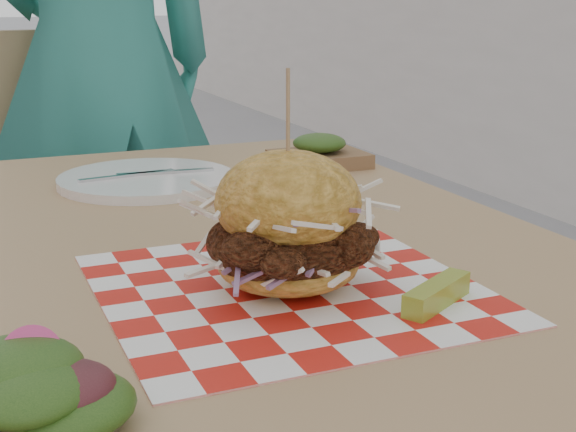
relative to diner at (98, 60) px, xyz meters
name	(u,v)px	position (x,y,z in m)	size (l,w,h in m)	color
diner	(98,60)	(0.00, 0.00, 0.00)	(0.64, 0.42, 1.76)	teal
patio_table	(212,303)	(-0.07, -1.08, -0.21)	(0.80, 1.20, 0.75)	#A2805A
patio_chair	(73,198)	(-0.08, 0.00, -0.33)	(0.47, 0.48, 0.95)	#A2805A
paper_liner	(288,288)	(-0.05, -1.27, -0.13)	(0.36, 0.36, 0.00)	red
sandwich	(288,229)	(-0.05, -1.27, -0.07)	(0.19, 0.19, 0.21)	gold
pickle_spear	(437,294)	(0.06, -1.36, -0.12)	(0.10, 0.02, 0.02)	#98A530
side_salad	(15,398)	(-0.32, -1.42, -0.12)	(0.14, 0.14, 0.05)	#3F1419
place_setting	(147,179)	(-0.07, -0.76, -0.12)	(0.27, 0.27, 0.02)	white
kraft_tray	(319,153)	(0.23, -0.74, -0.11)	(0.15, 0.12, 0.06)	brown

